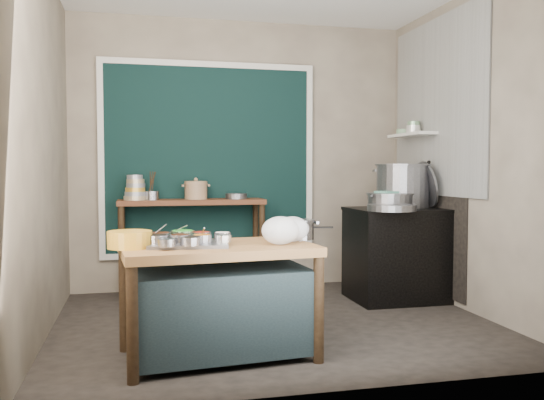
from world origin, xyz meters
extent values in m
cube|color=#2E2823|center=(0.00, 0.00, -0.01)|extent=(3.50, 3.00, 0.02)
cube|color=gray|center=(0.00, 1.51, 1.40)|extent=(3.50, 0.02, 2.80)
cube|color=gray|center=(-1.76, 0.00, 1.40)|extent=(0.02, 3.00, 2.80)
cube|color=gray|center=(1.76, 0.00, 1.40)|extent=(0.02, 3.00, 2.80)
cube|color=black|center=(-0.35, 1.47, 1.35)|extent=(2.10, 0.02, 1.90)
cube|color=#B2B2AA|center=(1.74, 0.55, 1.85)|extent=(0.02, 1.70, 1.70)
cube|color=black|center=(1.74, 0.65, 0.70)|extent=(0.01, 1.30, 1.30)
cube|color=beige|center=(1.63, 0.85, 1.60)|extent=(0.22, 0.70, 0.03)
cube|color=brown|center=(-0.56, -0.75, 0.38)|extent=(1.31, 0.83, 0.75)
cube|color=#592D19|center=(-0.55, 1.28, 0.47)|extent=(1.45, 0.40, 0.95)
cube|color=black|center=(1.35, 0.55, 0.42)|extent=(0.90, 0.68, 0.85)
cube|color=black|center=(1.35, 0.55, 0.86)|extent=(0.92, 0.69, 0.03)
cube|color=gray|center=(-0.76, -0.75, 0.76)|extent=(0.54, 0.41, 0.02)
cylinder|color=gray|center=(-0.96, -0.77, 0.80)|extent=(0.15, 0.15, 0.06)
cylinder|color=gray|center=(-0.91, -0.92, 0.80)|extent=(0.11, 0.11, 0.05)
cylinder|color=gray|center=(-0.81, -0.78, 0.80)|extent=(0.14, 0.14, 0.06)
cylinder|color=gray|center=(-0.52, -0.65, 0.80)|extent=(0.11, 0.11, 0.05)
cylinder|color=gray|center=(-0.93, -0.64, 0.80)|extent=(0.14, 0.14, 0.06)
cylinder|color=gray|center=(-0.76, -0.90, 0.80)|extent=(0.13, 0.13, 0.05)
cylinder|color=silver|center=(-0.54, -0.79, 0.80)|extent=(0.11, 0.11, 0.05)
cylinder|color=gray|center=(-0.66, -0.63, 0.80)|extent=(0.13, 0.13, 0.05)
cylinder|color=gray|center=(-0.67, -0.79, 0.80)|extent=(0.13, 0.13, 0.05)
cylinder|color=gray|center=(-0.78, -0.61, 0.80)|extent=(0.16, 0.16, 0.06)
cylinder|color=orange|center=(-1.13, -0.77, 0.80)|extent=(0.29, 0.29, 0.11)
ellipsoid|color=white|center=(-0.16, -0.83, 0.84)|extent=(0.29, 0.27, 0.19)
ellipsoid|color=white|center=(-0.04, -0.69, 0.84)|extent=(0.25, 0.22, 0.17)
cylinder|color=tan|center=(-1.10, 1.28, 0.97)|extent=(0.22, 0.22, 0.04)
cylinder|color=gray|center=(-1.10, 1.28, 1.01)|extent=(0.21, 0.21, 0.04)
cylinder|color=gold|center=(-1.10, 1.28, 1.05)|extent=(0.19, 0.19, 0.04)
cylinder|color=gray|center=(-1.10, 1.28, 1.09)|extent=(0.18, 0.18, 0.04)
cylinder|color=tan|center=(-1.10, 1.28, 1.13)|extent=(0.17, 0.17, 0.04)
cylinder|color=gray|center=(-1.10, 1.28, 1.18)|extent=(0.15, 0.15, 0.04)
cylinder|color=gray|center=(-0.94, 1.26, 0.99)|extent=(0.18, 0.18, 0.09)
cylinder|color=gray|center=(-0.10, 1.28, 0.98)|extent=(0.26, 0.26, 0.06)
cylinder|color=gray|center=(1.64, 0.56, 1.10)|extent=(0.16, 0.47, 0.45)
cube|color=#5DAB96|center=(1.24, 0.51, 1.04)|extent=(0.27, 0.23, 0.02)
cylinder|color=gray|center=(1.13, 0.23, 0.91)|extent=(0.45, 0.45, 0.06)
cylinder|color=silver|center=(1.63, 0.83, 1.63)|extent=(0.14, 0.14, 0.04)
cylinder|color=silver|center=(1.63, 0.83, 1.67)|extent=(0.13, 0.13, 0.04)
cylinder|color=gray|center=(1.63, 0.83, 1.71)|extent=(0.12, 0.12, 0.04)
cylinder|color=gray|center=(1.63, 1.05, 1.64)|extent=(0.19, 0.19, 0.05)
camera|label=1|loc=(-1.08, -4.51, 1.24)|focal=38.00mm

